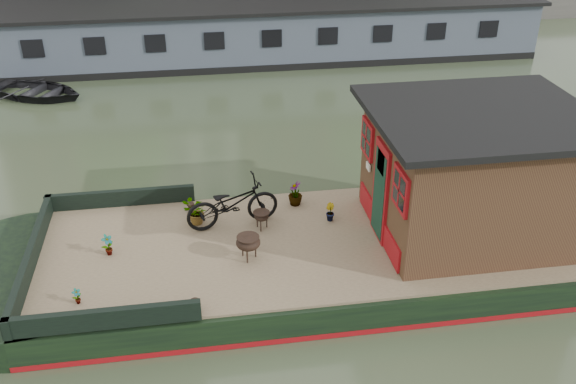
{
  "coord_description": "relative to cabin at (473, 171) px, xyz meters",
  "views": [
    {
      "loc": [
        -2.88,
        -9.96,
        7.33
      ],
      "look_at": [
        -1.23,
        0.5,
        1.46
      ],
      "focal_mm": 40.0,
      "sensor_mm": 36.0,
      "label": 1
    }
  ],
  "objects": [
    {
      "name": "potted_plant_e",
      "position": [
        -7.17,
        -1.24,
        -1.08
      ],
      "size": [
        0.18,
        0.18,
        0.29
      ],
      "primitive_type": "imported",
      "rotation": [
        0.0,
        0.0,
        0.69
      ],
      "color": "brown",
      "rests_on": "houseboat_deck"
    },
    {
      "name": "far_houseboat",
      "position": [
        -2.19,
        14.0,
        -0.91
      ],
      "size": [
        20.4,
        4.4,
        2.11
      ],
      "color": "#424A58",
      "rests_on": "ground"
    },
    {
      "name": "potted_plant_b",
      "position": [
        -2.55,
        0.69,
        -1.05
      ],
      "size": [
        0.21,
        0.24,
        0.36
      ],
      "primitive_type": "imported",
      "rotation": [
        0.0,
        0.0,
        1.83
      ],
      "color": "brown",
      "rests_on": "houseboat_deck"
    },
    {
      "name": "potted_plant_d",
      "position": [
        -3.13,
        1.4,
        -0.97
      ],
      "size": [
        0.31,
        0.31,
        0.52
      ],
      "primitive_type": "imported",
      "rotation": [
        0.0,
        0.0,
        4.64
      ],
      "color": "#9E5B2B",
      "rests_on": "houseboat_deck"
    },
    {
      "name": "bollard_port",
      "position": [
        -5.27,
        1.45,
        -1.14
      ],
      "size": [
        0.16,
        0.16,
        0.18
      ],
      "primitive_type": "cylinder",
      "color": "black",
      "rests_on": "houseboat_deck"
    },
    {
      "name": "bow_bulwark",
      "position": [
        -7.25,
        0.0,
        -1.05
      ],
      "size": [
        3.0,
        4.0,
        0.35
      ],
      "color": "black",
      "rests_on": "houseboat_deck"
    },
    {
      "name": "dinghy",
      "position": [
        -10.0,
        10.64,
        -1.55
      ],
      "size": [
        3.88,
        3.49,
        0.66
      ],
      "primitive_type": "imported",
      "rotation": [
        0.0,
        0.0,
        1.09
      ],
      "color": "black",
      "rests_on": "ground"
    },
    {
      "name": "cabin",
      "position": [
        0.0,
        0.0,
        0.0
      ],
      "size": [
        4.0,
        3.5,
        2.42
      ],
      "color": "#321A13",
      "rests_on": "houseboat_deck"
    },
    {
      "name": "bollard_stbd",
      "position": [
        -5.28,
        -1.7,
        -1.13
      ],
      "size": [
        0.16,
        0.16,
        0.19
      ],
      "primitive_type": "cylinder",
      "color": "black",
      "rests_on": "houseboat_deck"
    },
    {
      "name": "bicycle",
      "position": [
        -4.46,
        0.81,
        -0.75
      ],
      "size": [
        1.92,
        0.98,
        0.96
      ],
      "primitive_type": "imported",
      "rotation": [
        0.0,
        0.0,
        1.77
      ],
      "color": "black",
      "rests_on": "houseboat_deck"
    },
    {
      "name": "quay",
      "position": [
        -2.19,
        20.5,
        -1.43
      ],
      "size": [
        60.0,
        6.0,
        0.9
      ],
      "primitive_type": "cube",
      "color": "#47443F",
      "rests_on": "ground"
    },
    {
      "name": "potted_plant_c",
      "position": [
        -5.18,
        0.95,
        -0.97
      ],
      "size": [
        0.61,
        0.59,
        0.51
      ],
      "primitive_type": "imported",
      "rotation": [
        0.0,
        0.0,
        3.76
      ],
      "color": "#99472C",
      "rests_on": "houseboat_deck"
    },
    {
      "name": "ground",
      "position": [
        -2.19,
        0.0,
        -1.88
      ],
      "size": [
        120.0,
        120.0,
        0.0
      ],
      "primitive_type": "plane",
      "color": "#2C3924",
      "rests_on": "ground"
    },
    {
      "name": "houseboat_hull",
      "position": [
        -3.52,
        0.0,
        -1.6
      ],
      "size": [
        14.01,
        4.02,
        0.6
      ],
      "color": "black",
      "rests_on": "ground"
    },
    {
      "name": "brazier_front",
      "position": [
        -4.28,
        -0.4,
        -0.99
      ],
      "size": [
        0.51,
        0.51,
        0.47
      ],
      "primitive_type": null,
      "rotation": [
        0.0,
        0.0,
        -0.19
      ],
      "color": "black",
      "rests_on": "houseboat_deck"
    },
    {
      "name": "houseboat_deck",
      "position": [
        -2.19,
        0.0,
        -1.25
      ],
      "size": [
        11.8,
        3.8,
        0.05
      ],
      "primitive_type": "cube",
      "color": "#857352",
      "rests_on": "houseboat_hull"
    },
    {
      "name": "brazier_rear",
      "position": [
        -3.93,
        0.58,
        -1.04
      ],
      "size": [
        0.44,
        0.44,
        0.37
      ],
      "primitive_type": null,
      "rotation": [
        0.0,
        0.0,
        0.34
      ],
      "color": "black",
      "rests_on": "houseboat_deck"
    },
    {
      "name": "potted_plant_a",
      "position": [
        -6.79,
        0.12,
        -1.02
      ],
      "size": [
        0.27,
        0.26,
        0.42
      ],
      "primitive_type": "imported",
      "rotation": [
        0.0,
        0.0,
        0.75
      ],
      "color": "brown",
      "rests_on": "houseboat_deck"
    }
  ]
}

